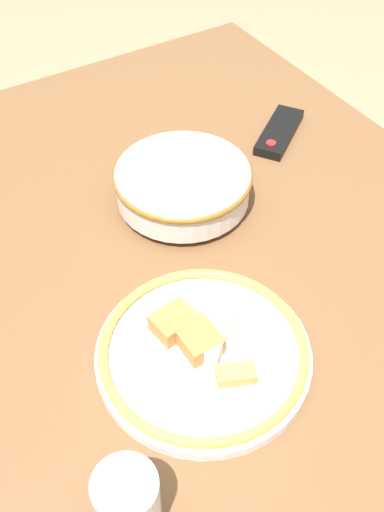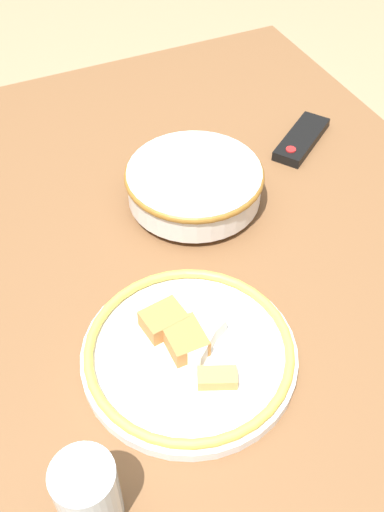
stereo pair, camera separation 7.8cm
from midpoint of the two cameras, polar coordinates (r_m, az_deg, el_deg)
The scene contains 6 objects.
ground_plane at distance 1.69m, azimuth -1.24°, elevation -16.64°, with size 8.00×8.00×0.00m, color #9E8460.
dining_table at distance 1.12m, azimuth -1.80°, elevation -0.88°, with size 1.25×1.01×0.77m.
noodle_bowl at distance 1.08m, azimuth -2.95°, elevation 6.78°, with size 0.25×0.25×0.07m.
food_plate at distance 0.87m, azimuth -1.54°, elevation -9.14°, with size 0.31×0.31×0.05m.
tv_remote at distance 1.27m, azimuth 6.54°, elevation 11.58°, with size 0.14×0.17×0.02m.
drinking_glass at distance 0.74m, azimuth -9.36°, elevation -22.43°, with size 0.08×0.08×0.11m.
Camera 1 is at (0.64, -0.40, 1.51)m, focal length 42.00 mm.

